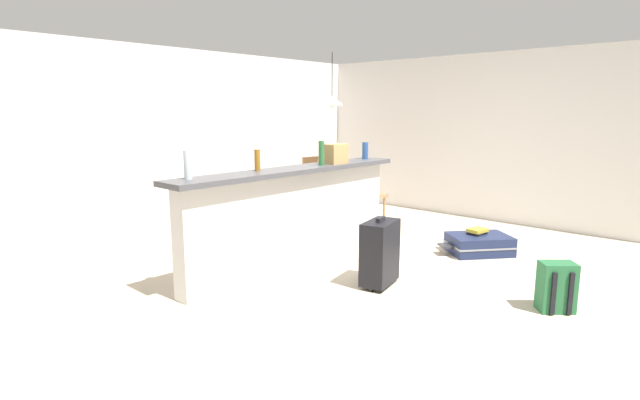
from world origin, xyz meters
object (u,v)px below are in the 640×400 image
dining_chair_near_partition (365,189)px  suitcase_upright_black (380,252)px  bottle_clear (188,165)px  backpack_green (556,287)px  pendant_lamp (332,100)px  bottle_green (321,153)px  bottle_blue (365,151)px  bottle_amber (257,160)px  dining_chair_far_side (309,182)px  book_stack (477,231)px  grocery_bag (335,154)px  suitcase_flat_navy (479,244)px  dining_table (336,177)px

dining_chair_near_partition → suitcase_upright_black: size_ratio=1.39×
bottle_clear → backpack_green: 3.29m
backpack_green → pendant_lamp: bearing=68.6°
bottle_green → dining_chair_near_partition: (1.75, 0.73, -0.69)m
bottle_blue → dining_chair_near_partition: bottle_blue is taller
bottle_amber → backpack_green: (1.05, -2.55, -0.97)m
bottle_blue → dining_chair_far_side: (0.92, 1.83, -0.66)m
dining_chair_near_partition → book_stack: bearing=-98.7°
bottle_clear → bottle_amber: 0.80m
suitcase_upright_black → book_stack: (1.70, -0.19, -0.08)m
dining_chair_near_partition → dining_chair_far_side: same height
grocery_bag → suitcase_flat_navy: bearing=-45.6°
pendant_lamp → backpack_green: pendant_lamp is taller
bottle_green → bottle_blue: size_ratio=1.29×
dining_chair_far_side → bottle_amber: bearing=-145.8°
bottle_green → bottle_clear: bearing=175.8°
grocery_bag → pendant_lamp: size_ratio=0.32×
bottle_blue → suitcase_upright_black: 1.73m
backpack_green → book_stack: size_ratio=1.64×
bottle_green → backpack_green: 2.62m
bottle_amber → dining_chair_far_side: size_ratio=0.23×
bottle_amber → pendant_lamp: 2.87m
bottle_clear → bottle_amber: (0.80, 0.02, -0.02)m
bottle_blue → dining_chair_far_side: bottle_blue is taller
dining_chair_near_partition → backpack_green: (-1.49, -3.14, -0.31)m
bottle_amber → suitcase_upright_black: bearing=-63.4°
dining_chair_far_side → suitcase_upright_black: (-2.02, -2.86, -0.19)m
suitcase_flat_navy → suitcase_upright_black: suitcase_upright_black is taller
bottle_amber → bottle_blue: bottle_amber is taller
book_stack → dining_chair_far_side: bearing=84.0°
bottle_green → dining_table: (1.77, 1.29, -0.56)m
bottle_green → book_stack: size_ratio=1.04×
dining_table → bottle_blue: bearing=-126.2°
pendant_lamp → suitcase_upright_black: (-1.97, -2.32, -1.48)m
bottle_clear → book_stack: size_ratio=0.99×
suitcase_upright_black → pendant_lamp: bearing=49.7°
grocery_bag → backpack_green: (0.02, -2.42, -0.98)m
pendant_lamp → dining_table: bearing=-59.3°
suitcase_flat_navy → pendant_lamp: bearing=83.3°
dining_chair_near_partition → dining_table: bearing=88.3°
pendant_lamp → book_stack: 2.97m
grocery_bag → dining_table: (1.53, 1.28, -0.53)m
dining_chair_near_partition → backpack_green: dining_chair_near_partition is taller
bottle_amber → dining_chair_near_partition: (2.54, 0.59, -0.66)m
dining_table → dining_chair_far_side: bearing=88.3°
dining_chair_near_partition → dining_chair_far_side: size_ratio=1.00×
bottle_blue → dining_table: 1.61m
bottle_blue → pendant_lamp: bearing=56.2°
bottle_green → suitcase_upright_black: 1.32m
bottle_green → backpack_green: (0.26, -2.41, -1.00)m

